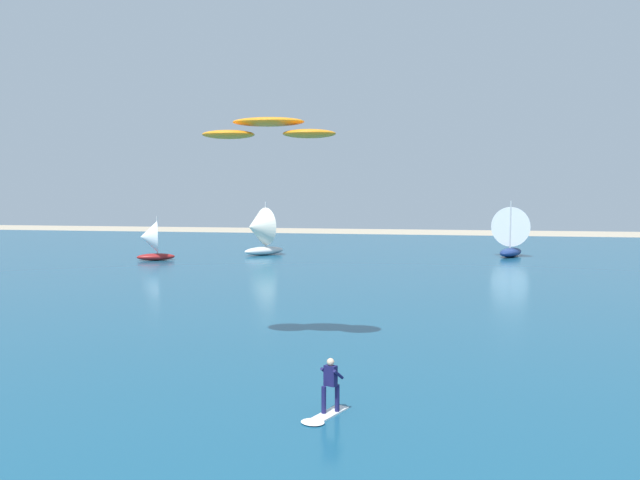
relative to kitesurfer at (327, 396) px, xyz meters
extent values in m
cube|color=navy|center=(-0.92, 36.30, -0.65)|extent=(160.00, 90.00, 0.10)
cube|color=white|center=(0.07, 0.18, -0.58)|extent=(0.94, 1.46, 0.05)
cylinder|color=#19194C|center=(-0.11, 0.06, -0.15)|extent=(0.14, 0.14, 0.80)
cylinder|color=#19194C|center=(0.25, 0.30, -0.15)|extent=(0.14, 0.14, 0.80)
cube|color=#19194C|center=(0.07, 0.18, 0.55)|extent=(0.42, 0.34, 0.60)
sphere|color=beige|center=(0.07, 0.18, 0.96)|extent=(0.22, 0.22, 0.22)
cylinder|color=#19194C|center=(-0.10, 0.33, 0.60)|extent=(0.27, 0.50, 0.39)
cylinder|color=#19194C|center=(0.31, 0.17, 0.60)|extent=(0.27, 0.50, 0.39)
ellipsoid|color=white|center=(-0.29, -0.70, -0.56)|extent=(0.87, 0.82, 0.08)
ellipsoid|color=orange|center=(-3.72, 7.38, 8.74)|extent=(3.04, 1.95, 0.34)
ellipsoid|color=orange|center=(-5.37, 7.26, 8.25)|extent=(2.26, 1.90, 0.34)
ellipsoid|color=orange|center=(-2.06, 7.49, 8.25)|extent=(2.26, 1.90, 0.34)
ellipsoid|color=silver|center=(-14.84, 46.48, -0.17)|extent=(4.25, 4.52, 0.87)
cylinder|color=silver|center=(-14.70, 46.64, 2.58)|extent=(0.14, 0.14, 4.63)
cone|color=silver|center=(-15.37, 45.88, 2.35)|extent=(4.25, 4.09, 3.89)
ellipsoid|color=navy|center=(10.00, 49.39, -0.16)|extent=(3.36, 5.00, 0.89)
cylinder|color=silver|center=(9.91, 49.18, 2.65)|extent=(0.15, 0.15, 4.74)
cone|color=white|center=(10.32, 50.14, 2.42)|extent=(4.47, 3.47, 3.98)
ellipsoid|color=maroon|center=(-23.56, 39.49, -0.27)|extent=(3.71, 2.68, 0.66)
cylinder|color=silver|center=(-23.42, 39.56, 1.83)|extent=(0.11, 0.11, 3.54)
cone|color=white|center=(-24.11, 39.22, 1.66)|extent=(2.72, 3.35, 2.98)
camera|label=1|loc=(3.25, -18.35, 5.94)|focal=36.67mm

